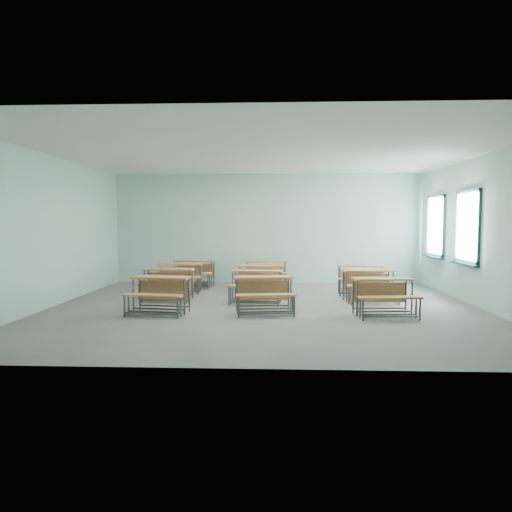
# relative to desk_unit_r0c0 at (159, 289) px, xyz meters

# --- Properties ---
(room) EXTENTS (9.04, 8.04, 3.24)m
(room) POSITION_rel_desk_unit_r0c0_xyz_m (2.13, 0.69, 1.12)
(room) COLOR slate
(room) RESTS_ON ground
(desk_unit_r0c0) EXTENTS (1.24, 0.91, 0.72)m
(desk_unit_r0c0) POSITION_rel_desk_unit_r0c0_xyz_m (0.00, 0.00, 0.00)
(desk_unit_r0c0) COLOR #A2693A
(desk_unit_r0c0) RESTS_ON ground
(desk_unit_r0c1) EXTENTS (1.24, 0.91, 0.72)m
(desk_unit_r0c1) POSITION_rel_desk_unit_r0c0_xyz_m (2.06, 0.11, 0.00)
(desk_unit_r0c1) COLOR #A2693A
(desk_unit_r0c1) RESTS_ON ground
(desk_unit_r0c2) EXTENTS (1.21, 0.87, 0.72)m
(desk_unit_r0c2) POSITION_rel_desk_unit_r0c0_xyz_m (4.36, -0.07, 0.00)
(desk_unit_r0c2) COLOR #A2693A
(desk_unit_r0c2) RESTS_ON ground
(desk_unit_r1c0) EXTENTS (1.16, 0.79, 0.72)m
(desk_unit_r1c0) POSITION_rel_desk_unit_r0c0_xyz_m (-0.20, 1.52, 0.00)
(desk_unit_r1c0) COLOR #A2693A
(desk_unit_r1c0) RESTS_ON ground
(desk_unit_r1c1) EXTENTS (1.23, 0.90, 0.72)m
(desk_unit_r1c1) POSITION_rel_desk_unit_r0c0_xyz_m (1.86, 1.27, 0.00)
(desk_unit_r1c1) COLOR #A2693A
(desk_unit_r1c1) RESTS_ON ground
(desk_unit_r1c2) EXTENTS (1.22, 0.88, 0.72)m
(desk_unit_r1c2) POSITION_rel_desk_unit_r0c0_xyz_m (4.40, 1.49, 0.00)
(desk_unit_r1c2) COLOR #A2693A
(desk_unit_r1c2) RESTS_ON ground
(desk_unit_r2c0) EXTENTS (1.18, 0.82, 0.72)m
(desk_unit_r2c0) POSITION_rel_desk_unit_r0c0_xyz_m (-0.19, 2.79, 0.00)
(desk_unit_r2c0) COLOR #A2693A
(desk_unit_r2c0) RESTS_ON ground
(desk_unit_r2c1) EXTENTS (1.21, 0.86, 0.72)m
(desk_unit_r2c1) POSITION_rel_desk_unit_r0c0_xyz_m (1.91, 2.49, 0.00)
(desk_unit_r2c1) COLOR #A2693A
(desk_unit_r2c1) RESTS_ON ground
(desk_unit_r2c2) EXTENTS (1.21, 0.87, 0.72)m
(desk_unit_r2c2) POSITION_rel_desk_unit_r0c0_xyz_m (4.41, 2.60, 0.00)
(desk_unit_r2c2) COLOR #A2693A
(desk_unit_r2c2) RESTS_ON ground
(desk_unit_r3c0) EXTENTS (1.22, 0.88, 0.72)m
(desk_unit_r3c0) POSITION_rel_desk_unit_r0c0_xyz_m (-0.01, 3.79, 0.00)
(desk_unit_r3c0) COLOR #A2693A
(desk_unit_r3c0) RESTS_ON ground
(desk_unit_r3c1) EXTENTS (1.19, 0.84, 0.72)m
(desk_unit_r3c1) POSITION_rel_desk_unit_r0c0_xyz_m (2.03, 3.83, 0.00)
(desk_unit_r3c1) COLOR #A2693A
(desk_unit_r3c1) RESTS_ON ground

